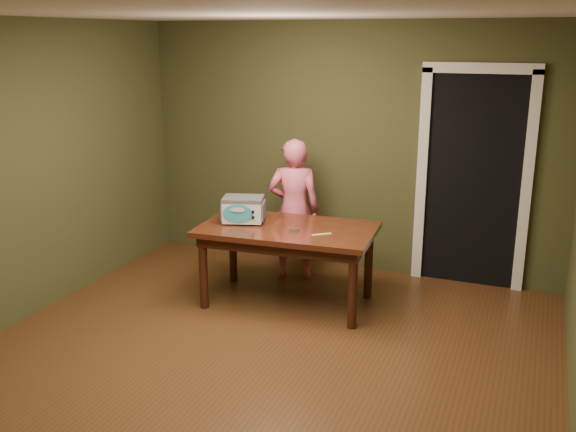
{
  "coord_description": "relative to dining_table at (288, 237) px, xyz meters",
  "views": [
    {
      "loc": [
        1.92,
        -3.91,
        2.45
      ],
      "look_at": [
        -0.07,
        1.0,
        0.95
      ],
      "focal_mm": 40.0,
      "sensor_mm": 36.0,
      "label": 1
    }
  ],
  "objects": [
    {
      "name": "floor",
      "position": [
        0.2,
        -1.32,
        -0.65
      ],
      "size": [
        5.0,
        5.0,
        0.0
      ],
      "primitive_type": "plane",
      "color": "#583019",
      "rests_on": "ground"
    },
    {
      "name": "room_shell",
      "position": [
        0.2,
        -1.32,
        1.06
      ],
      "size": [
        4.52,
        5.02,
        2.61
      ],
      "color": "#424323",
      "rests_on": "ground"
    },
    {
      "name": "toy_oven",
      "position": [
        -0.44,
        -0.02,
        0.23
      ],
      "size": [
        0.45,
        0.36,
        0.24
      ],
      "rotation": [
        0.0,
        0.0,
        0.3
      ],
      "color": "#4C4F54",
      "rests_on": "dining_table"
    },
    {
      "name": "dining_table",
      "position": [
        0.0,
        0.0,
        0.0
      ],
      "size": [
        1.66,
        1.01,
        0.75
      ],
      "rotation": [
        0.0,
        0.0,
        0.07
      ],
      "color": "#3C170D",
      "rests_on": "floor"
    },
    {
      "name": "doorway",
      "position": [
        1.5,
        1.46,
        0.41
      ],
      "size": [
        1.1,
        0.66,
        2.25
      ],
      "color": "black",
      "rests_on": "ground"
    },
    {
      "name": "baking_pan",
      "position": [
        0.09,
        -0.08,
        0.11
      ],
      "size": [
        0.1,
        0.1,
        0.02
      ],
      "color": "silver",
      "rests_on": "dining_table"
    },
    {
      "name": "spatula",
      "position": [
        0.37,
        -0.11,
        0.1
      ],
      "size": [
        0.16,
        0.13,
        0.01
      ],
      "primitive_type": "cube",
      "rotation": [
        0.0,
        0.0,
        0.69
      ],
      "color": "#F8F56B",
      "rests_on": "dining_table"
    },
    {
      "name": "child",
      "position": [
        -0.2,
        0.66,
        0.08
      ],
      "size": [
        0.61,
        0.49,
        1.46
      ],
      "primitive_type": "imported",
      "rotation": [
        0.0,
        0.0,
        3.44
      ],
      "color": "#E75F7C",
      "rests_on": "floor"
    }
  ]
}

